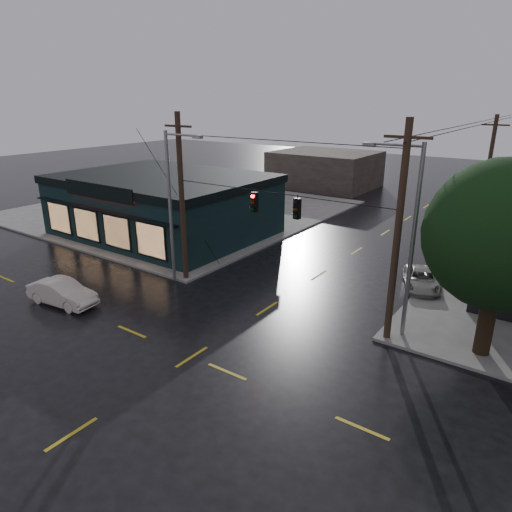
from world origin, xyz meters
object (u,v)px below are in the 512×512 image
Objects in this scene: utility_pole_nw at (186,280)px; utility_pole_ne at (386,339)px; sedan_cream at (62,293)px; suv_silver at (421,279)px; corner_tree at (502,236)px.

utility_pole_nw is 13.00m from utility_pole_ne.
utility_pole_nw is at bearing 180.00° from utility_pole_ne.
utility_pole_nw and utility_pole_ne have the same top height.
utility_pole_nw is 7.28m from sedan_cream.
sedan_cream is 0.99× the size of suv_silver.
suv_silver is at bearing 94.01° from utility_pole_ne.
utility_pole_ne is at bearing -165.12° from corner_tree.
utility_pole_nw is at bearing -176.47° from corner_tree.
corner_tree is 2.05× the size of sedan_cream.
utility_pole_nw reaches higher than sedan_cream.
utility_pole_ne is 2.42× the size of sedan_cream.
utility_pole_ne is (13.00, 0.00, 0.00)m from utility_pole_nw.
utility_pole_ne is (-3.92, -1.04, -5.57)m from corner_tree.
corner_tree is at bearing 14.88° from utility_pole_ne.
suv_silver is (15.58, 13.70, -0.11)m from sedan_cream.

